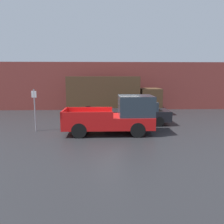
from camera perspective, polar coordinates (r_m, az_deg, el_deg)
The scene contains 7 objects.
ground_plane at distance 13.62m, azimuth 2.19°, elevation -4.86°, with size 60.00×60.00×0.00m, color #232326.
building_wall at distance 21.77m, azimuth 0.54°, elevation 6.76°, with size 28.00×0.15×4.69m.
pickup_truck at distance 12.73m, azimuth 1.34°, elevation -1.09°, with size 5.18×1.98×2.24m.
car at distance 15.39m, azimuth 6.39°, elevation -0.18°, with size 4.62×1.87×1.59m.
delivery_truck at distance 19.10m, azimuth -0.39°, elevation 4.65°, with size 8.01×2.36×3.31m.
parking_sign at distance 14.06m, azimuth -19.52°, elevation 1.04°, with size 0.30×0.07×2.57m.
newspaper_box at distance 22.24m, azimuth 11.88°, elevation 1.80°, with size 0.45×0.40×0.97m.
Camera 1 is at (-1.00, -13.16, 3.36)m, focal length 35.00 mm.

